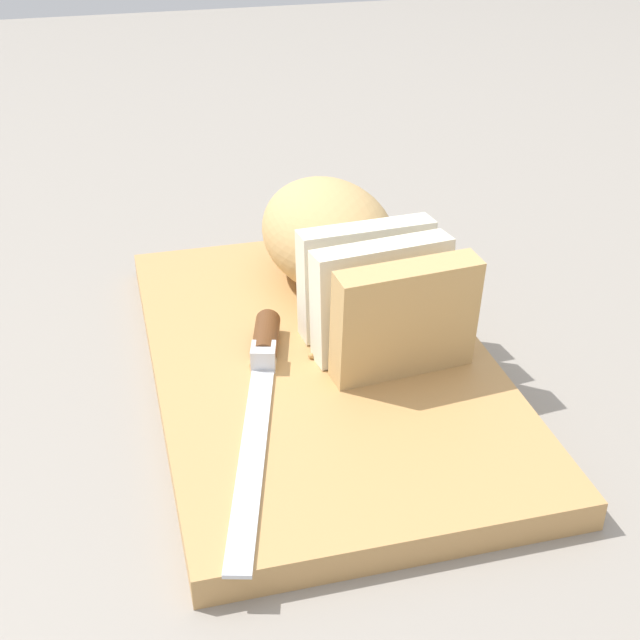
# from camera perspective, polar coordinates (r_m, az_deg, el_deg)

# --- Properties ---
(ground_plane) EXTENTS (3.00, 3.00, 0.00)m
(ground_plane) POSITION_cam_1_polar(r_m,az_deg,el_deg) (0.72, -0.00, -3.60)
(ground_plane) COLOR gray
(cutting_board) EXTENTS (0.43, 0.26, 0.02)m
(cutting_board) POSITION_cam_1_polar(r_m,az_deg,el_deg) (0.72, -0.00, -2.85)
(cutting_board) COLOR tan
(cutting_board) RESTS_ON ground_plane
(bread_loaf) EXTENTS (0.27, 0.14, 0.09)m
(bread_loaf) POSITION_cam_1_polar(r_m,az_deg,el_deg) (0.77, 1.52, 4.39)
(bread_loaf) COLOR tan
(bread_loaf) RESTS_ON cutting_board
(bread_knife) EXTENTS (0.27, 0.09, 0.02)m
(bread_knife) POSITION_cam_1_polar(r_m,az_deg,el_deg) (0.68, -3.73, -3.15)
(bread_knife) COLOR silver
(bread_knife) RESTS_ON cutting_board
(crumb_near_knife) EXTENTS (0.00, 0.00, 0.00)m
(crumb_near_knife) POSITION_cam_1_polar(r_m,az_deg,el_deg) (0.73, 2.82, -0.93)
(crumb_near_knife) COLOR tan
(crumb_near_knife) RESTS_ON cutting_board
(crumb_near_loaf) EXTENTS (0.00, 0.00, 0.00)m
(crumb_near_loaf) POSITION_cam_1_polar(r_m,az_deg,el_deg) (0.69, -4.38, -2.88)
(crumb_near_loaf) COLOR tan
(crumb_near_loaf) RESTS_ON cutting_board
(crumb_stray_left) EXTENTS (0.00, 0.00, 0.00)m
(crumb_stray_left) POSITION_cam_1_polar(r_m,az_deg,el_deg) (0.70, -0.57, -2.32)
(crumb_stray_left) COLOR tan
(crumb_stray_left) RESTS_ON cutting_board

